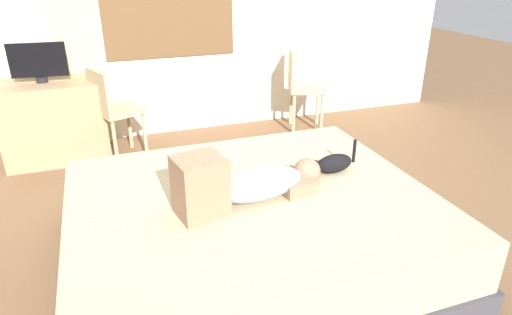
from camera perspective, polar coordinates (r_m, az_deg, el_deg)
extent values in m
plane|color=brown|center=(3.01, -0.54, -11.73)|extent=(16.00, 16.00, 0.00)
cube|color=#38383D|center=(2.91, -0.54, -11.53)|extent=(2.19, 1.85, 0.14)
cube|color=tan|center=(2.78, -0.56, -7.70)|extent=(2.13, 1.80, 0.32)
ellipsoid|color=#8C939E|center=(2.64, 0.54, -3.41)|extent=(0.60, 0.36, 0.17)
sphere|color=#8C664C|center=(2.81, 6.52, -1.78)|extent=(0.17, 0.17, 0.17)
cube|color=#8C664C|center=(2.45, -7.13, -3.69)|extent=(0.30, 0.28, 0.34)
cube|color=#8C664C|center=(2.77, 4.47, -3.16)|extent=(0.25, 0.31, 0.08)
ellipsoid|color=black|center=(2.99, 9.92, -0.76)|extent=(0.27, 0.12, 0.13)
sphere|color=black|center=(2.91, 7.35, -1.08)|extent=(0.08, 0.08, 0.08)
cylinder|color=black|center=(3.05, 12.40, 0.82)|extent=(0.02, 0.02, 0.16)
cube|color=#997A56|center=(4.58, -24.15, 4.30)|extent=(0.90, 0.56, 0.74)
cylinder|color=black|center=(4.48, -25.61, 8.95)|extent=(0.10, 0.10, 0.05)
cube|color=black|center=(4.44, -26.02, 11.11)|extent=(0.48, 0.07, 0.30)
cylinder|color=white|center=(4.46, -20.12, 10.04)|extent=(0.06, 0.06, 0.09)
cylinder|color=tan|center=(4.64, -15.81, 3.80)|extent=(0.04, 0.04, 0.44)
cylinder|color=tan|center=(4.38, -13.96, 2.82)|extent=(0.04, 0.04, 0.44)
cylinder|color=tan|center=(4.52, -19.19, 2.83)|extent=(0.04, 0.04, 0.44)
cylinder|color=tan|center=(4.26, -17.49, 1.76)|extent=(0.04, 0.04, 0.44)
cube|color=tan|center=(4.37, -16.99, 5.75)|extent=(0.50, 0.50, 0.04)
cube|color=tan|center=(4.25, -19.38, 7.88)|extent=(0.18, 0.37, 0.38)
cylinder|color=tan|center=(5.18, 7.82, 6.62)|extent=(0.04, 0.04, 0.44)
cylinder|color=tan|center=(4.89, 8.38, 5.53)|extent=(0.04, 0.04, 0.44)
cylinder|color=tan|center=(5.14, 4.45, 6.63)|extent=(0.04, 0.04, 0.44)
cylinder|color=tan|center=(4.85, 4.82, 5.54)|extent=(0.04, 0.04, 0.44)
cube|color=tan|center=(4.94, 6.50, 8.74)|extent=(0.48, 0.48, 0.04)
cube|color=tan|center=(4.87, 4.59, 11.13)|extent=(0.15, 0.37, 0.38)
cube|color=#ADCC75|center=(4.65, -22.25, 16.07)|extent=(0.44, 0.06, 2.49)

